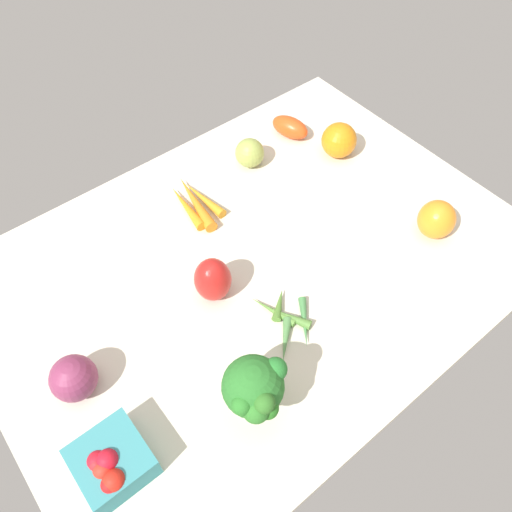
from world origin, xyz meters
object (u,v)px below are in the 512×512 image
(carrot_bunch, at_px, (195,202))
(okra_pile, at_px, (286,319))
(roma_tomato, at_px, (290,127))
(berry_basket, at_px, (111,464))
(heirloom_tomato_green, at_px, (250,153))
(heirloom_tomato_orange, at_px, (339,140))
(broccoli_head, at_px, (255,389))
(bell_pepper_orange, at_px, (437,219))
(red_onion_near_basket, at_px, (74,378))
(bell_pepper_red, at_px, (213,280))

(carrot_bunch, bearing_deg, okra_pile, -95.69)
(roma_tomato, height_order, carrot_bunch, roma_tomato)
(berry_basket, height_order, heirloom_tomato_green, same)
(heirloom_tomato_orange, xyz_separation_m, broccoli_head, (-0.53, -0.36, 0.04))
(okra_pile, xyz_separation_m, heirloom_tomato_green, (0.21, 0.36, 0.02))
(bell_pepper_orange, relative_size, heirloom_tomato_green, 1.25)
(berry_basket, distance_m, carrot_bunch, 0.54)
(red_onion_near_basket, height_order, broccoli_head, broccoli_head)
(carrot_bunch, bearing_deg, bell_pepper_red, -115.73)
(heirloom_tomato_orange, xyz_separation_m, berry_basket, (-0.75, -0.30, -0.01))
(bell_pepper_red, xyz_separation_m, red_onion_near_basket, (-0.28, -0.01, -0.01))
(bell_pepper_red, bearing_deg, broccoli_head, -109.89)
(bell_pepper_red, bearing_deg, berry_basket, -151.81)
(broccoli_head, bearing_deg, okra_pile, 32.45)
(heirloom_tomato_orange, relative_size, berry_basket, 0.77)
(red_onion_near_basket, height_order, heirloom_tomato_green, red_onion_near_basket)
(bell_pepper_orange, bearing_deg, red_onion_near_basket, 168.45)
(bell_pepper_orange, height_order, carrot_bunch, bell_pepper_orange)
(red_onion_near_basket, xyz_separation_m, roma_tomato, (0.69, 0.27, -0.01))
(bell_pepper_red, distance_m, bell_pepper_orange, 0.46)
(berry_basket, xyz_separation_m, carrot_bunch, (0.40, 0.37, -0.02))
(heirloom_tomato_orange, xyz_separation_m, okra_pile, (-0.39, -0.26, -0.03))
(roma_tomato, bearing_deg, carrot_bunch, -98.37)
(bell_pepper_orange, bearing_deg, berry_basket, -179.68)
(roma_tomato, xyz_separation_m, carrot_bunch, (-0.31, -0.05, -0.01))
(heirloom_tomato_green, bearing_deg, red_onion_near_basket, -155.98)
(bell_pepper_orange, relative_size, red_onion_near_basket, 1.07)
(bell_pepper_red, height_order, broccoli_head, broccoli_head)
(bell_pepper_red, relative_size, heirloom_tomato_green, 1.43)
(roma_tomato, distance_m, carrot_bunch, 0.31)
(heirloom_tomato_green, bearing_deg, bell_pepper_orange, -67.54)
(bell_pepper_red, height_order, berry_basket, bell_pepper_red)
(red_onion_near_basket, xyz_separation_m, broccoli_head, (0.20, -0.21, 0.04))
(heirloom_tomato_orange, height_order, okra_pile, heirloom_tomato_orange)
(bell_pepper_red, bearing_deg, roma_tomato, 31.95)
(bell_pepper_red, xyz_separation_m, heirloom_tomato_green, (0.27, 0.24, -0.01))
(red_onion_near_basket, height_order, carrot_bunch, red_onion_near_basket)
(okra_pile, distance_m, berry_basket, 0.37)
(broccoli_head, height_order, carrot_bunch, broccoli_head)
(okra_pile, height_order, carrot_bunch, carrot_bunch)
(okra_pile, relative_size, heirloom_tomato_green, 2.19)
(bell_pepper_orange, bearing_deg, okra_pile, 175.52)
(bell_pepper_orange, xyz_separation_m, berry_basket, (-0.74, -0.00, -0.01))
(berry_basket, height_order, carrot_bunch, berry_basket)
(red_onion_near_basket, bearing_deg, heirloom_tomato_green, 24.02)
(berry_basket, xyz_separation_m, heirloom_tomato_green, (0.57, 0.40, 0.00))
(red_onion_near_basket, distance_m, heirloom_tomato_green, 0.61)
(heirloom_tomato_orange, distance_m, broccoli_head, 0.64)
(heirloom_tomato_green, relative_size, carrot_bunch, 0.40)
(heirloom_tomato_green, bearing_deg, heirloom_tomato_orange, -29.14)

